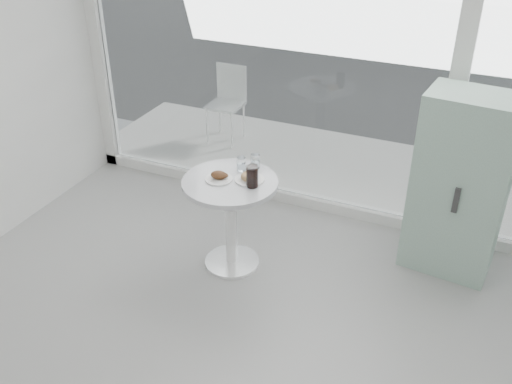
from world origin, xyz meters
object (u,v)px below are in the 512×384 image
at_px(mint_cabinet, 460,186).
at_px(cola_glass, 252,177).
at_px(patio_chair, 228,98).
at_px(plate_fritter, 219,177).
at_px(water_tumbler_a, 241,165).
at_px(water_tumbler_b, 255,162).
at_px(main_table, 231,206).
at_px(plate_donut, 249,178).

height_order(mint_cabinet, cola_glass, mint_cabinet).
distance_m(patio_chair, plate_fritter, 2.31).
relative_size(patio_chair, water_tumbler_a, 7.47).
xyz_separation_m(plate_fritter, cola_glass, (0.26, 0.01, 0.05)).
bearing_deg(cola_glass, water_tumbler_b, 109.48).
height_order(main_table, patio_chair, patio_chair).
height_order(patio_chair, plate_fritter, patio_chair).
xyz_separation_m(water_tumbler_a, cola_glass, (0.18, -0.19, 0.03)).
relative_size(main_table, water_tumbler_a, 6.87).
bearing_deg(patio_chair, water_tumbler_a, -60.41).
relative_size(main_table, water_tumbler_b, 6.81).
bearing_deg(plate_donut, mint_cabinet, 23.92).
bearing_deg(cola_glass, plate_fritter, -178.38).
bearing_deg(water_tumbler_b, cola_glass, -70.52).
xyz_separation_m(mint_cabinet, plate_donut, (-1.44, -0.64, 0.07)).
bearing_deg(cola_glass, mint_cabinet, 27.37).
relative_size(plate_donut, water_tumbler_b, 1.97).
distance_m(plate_fritter, water_tumbler_b, 0.33).
height_order(main_table, water_tumbler_a, water_tumbler_a).
relative_size(patio_chair, plate_fritter, 4.06).
bearing_deg(mint_cabinet, main_table, -149.63).
distance_m(main_table, patio_chair, 2.31).
distance_m(plate_donut, water_tumbler_b, 0.20).
bearing_deg(patio_chair, cola_glass, -58.95).
distance_m(mint_cabinet, plate_donut, 1.58).
bearing_deg(plate_fritter, mint_cabinet, 23.71).
height_order(plate_fritter, cola_glass, cola_glass).
xyz_separation_m(water_tumbler_b, cola_glass, (0.10, -0.27, 0.03)).
xyz_separation_m(plate_fritter, plate_donut, (0.21, 0.08, -0.01)).
bearing_deg(cola_glass, main_table, 175.78).
height_order(mint_cabinet, water_tumbler_b, mint_cabinet).
height_order(mint_cabinet, patio_chair, mint_cabinet).
relative_size(patio_chair, cola_glass, 4.99).
distance_m(patio_chair, plate_donut, 2.33).
bearing_deg(plate_donut, cola_glass, -53.53).
height_order(water_tumbler_a, cola_glass, cola_glass).
bearing_deg(plate_fritter, water_tumbler_a, 66.18).
distance_m(main_table, plate_fritter, 0.26).
bearing_deg(patio_chair, water_tumbler_b, -57.46).
height_order(plate_fritter, water_tumbler_b, water_tumbler_b).
bearing_deg(water_tumbler_a, patio_chair, 119.14).
relative_size(mint_cabinet, plate_donut, 6.48).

